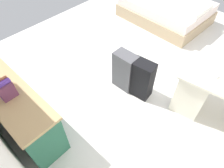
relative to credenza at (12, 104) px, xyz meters
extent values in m
plane|color=silver|center=(-0.93, -2.14, -0.38)|extent=(6.04, 6.04, 0.00)
cube|color=beige|center=(-1.65, -1.98, -0.03)|extent=(0.48, 0.64, 0.70)
cube|color=#28664C|center=(0.00, 0.00, -0.02)|extent=(1.76, 0.44, 0.71)
cube|color=tan|center=(0.00, 0.00, 0.36)|extent=(1.80, 0.48, 0.04)
cube|color=#225641|center=(-0.40, -0.22, -0.18)|extent=(0.67, 0.01, 0.25)
cube|color=#225641|center=(0.40, -0.22, -0.18)|extent=(0.67, 0.01, 0.25)
cube|color=tan|center=(0.05, -3.85, -0.24)|extent=(1.96, 1.48, 0.28)
cube|color=silver|center=(0.05, -3.85, 0.00)|extent=(1.90, 1.42, 0.20)
cube|color=white|center=(-0.62, -3.82, 0.15)|extent=(0.51, 0.70, 0.10)
cube|color=black|center=(-0.96, -1.60, -0.05)|extent=(0.38, 0.26, 0.66)
cube|color=#4C4C51|center=(-0.67, -1.56, -0.04)|extent=(0.36, 0.22, 0.67)
ellipsoid|color=white|center=(-1.84, -1.97, 0.37)|extent=(0.07, 0.11, 0.03)
cube|color=#633150|center=(-0.28, 0.00, 0.48)|extent=(0.03, 0.17, 0.21)
cube|color=#663DB0|center=(-0.24, 0.00, 0.50)|extent=(0.04, 0.17, 0.24)
cube|color=#5B1A69|center=(-0.20, 0.00, 0.48)|extent=(0.04, 0.17, 0.21)
cube|color=#A65C3D|center=(-0.16, 0.00, 0.49)|extent=(0.03, 0.17, 0.22)
camera|label=1|loc=(-2.06, 0.23, 2.18)|focal=31.85mm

